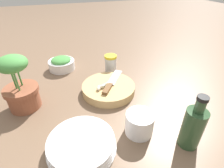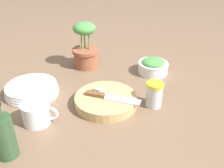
{
  "view_description": "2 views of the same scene",
  "coord_description": "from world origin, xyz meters",
  "px_view_note": "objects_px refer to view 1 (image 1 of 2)",
  "views": [
    {
      "loc": [
        -0.6,
        0.16,
        0.45
      ],
      "look_at": [
        -0.02,
        -0.04,
        0.05
      ],
      "focal_mm": 28.0,
      "sensor_mm": 36.0,
      "label": 1
    },
    {
      "loc": [
        -0.22,
        -0.75,
        0.53
      ],
      "look_at": [
        0.03,
        -0.01,
        0.07
      ],
      "focal_mm": 40.0,
      "sensor_mm": 36.0,
      "label": 2
    }
  ],
  "objects_px": {
    "chef_knife": "(111,83)",
    "plate_stack": "(82,144)",
    "garlic_cloves": "(103,86)",
    "spice_jar": "(111,64)",
    "potted_herb": "(20,87)",
    "coffee_mug": "(139,123)",
    "oil_bottle": "(193,127)",
    "herb_bowl": "(62,63)",
    "cutting_board": "(109,88)"
  },
  "relations": [
    {
      "from": "chef_knife",
      "to": "plate_stack",
      "type": "xyz_separation_m",
      "value": [
        -0.26,
        0.18,
        -0.02
      ]
    },
    {
      "from": "garlic_cloves",
      "to": "spice_jar",
      "type": "relative_size",
      "value": 0.72
    },
    {
      "from": "garlic_cloves",
      "to": "potted_herb",
      "type": "height_order",
      "value": "potted_herb"
    },
    {
      "from": "coffee_mug",
      "to": "oil_bottle",
      "type": "relative_size",
      "value": 0.64
    },
    {
      "from": "spice_jar",
      "to": "potted_herb",
      "type": "bearing_deg",
      "value": 111.14
    },
    {
      "from": "garlic_cloves",
      "to": "coffee_mug",
      "type": "height_order",
      "value": "coffee_mug"
    },
    {
      "from": "spice_jar",
      "to": "potted_herb",
      "type": "xyz_separation_m",
      "value": [
        -0.15,
        0.4,
        0.04
      ]
    },
    {
      "from": "chef_knife",
      "to": "coffee_mug",
      "type": "xyz_separation_m",
      "value": [
        -0.25,
        -0.01,
        -0.0
      ]
    },
    {
      "from": "garlic_cloves",
      "to": "potted_herb",
      "type": "distance_m",
      "value": 0.31
    },
    {
      "from": "chef_knife",
      "to": "spice_jar",
      "type": "bearing_deg",
      "value": 109.57
    },
    {
      "from": "herb_bowl",
      "to": "coffee_mug",
      "type": "height_order",
      "value": "coffee_mug"
    },
    {
      "from": "coffee_mug",
      "to": "chef_knife",
      "type": "bearing_deg",
      "value": 2.42
    },
    {
      "from": "spice_jar",
      "to": "chef_knife",
      "type": "bearing_deg",
      "value": 162.98
    },
    {
      "from": "chef_knife",
      "to": "potted_herb",
      "type": "bearing_deg",
      "value": -143.59
    },
    {
      "from": "cutting_board",
      "to": "oil_bottle",
      "type": "distance_m",
      "value": 0.37
    },
    {
      "from": "herb_bowl",
      "to": "plate_stack",
      "type": "distance_m",
      "value": 0.53
    },
    {
      "from": "cutting_board",
      "to": "plate_stack",
      "type": "xyz_separation_m",
      "value": [
        -0.25,
        0.16,
        0.0
      ]
    },
    {
      "from": "chef_knife",
      "to": "spice_jar",
      "type": "height_order",
      "value": "spice_jar"
    },
    {
      "from": "chef_knife",
      "to": "spice_jar",
      "type": "xyz_separation_m",
      "value": [
        0.16,
        -0.05,
        0.01
      ]
    },
    {
      "from": "herb_bowl",
      "to": "chef_knife",
      "type": "bearing_deg",
      "value": -145.24
    },
    {
      "from": "chef_knife",
      "to": "plate_stack",
      "type": "bearing_deg",
      "value": -87.92
    },
    {
      "from": "coffee_mug",
      "to": "plate_stack",
      "type": "xyz_separation_m",
      "value": [
        -0.01,
        0.19,
        -0.02
      ]
    },
    {
      "from": "herb_bowl",
      "to": "plate_stack",
      "type": "xyz_separation_m",
      "value": [
        -0.53,
        -0.01,
        -0.01
      ]
    },
    {
      "from": "chef_knife",
      "to": "oil_bottle",
      "type": "height_order",
      "value": "oil_bottle"
    },
    {
      "from": "plate_stack",
      "to": "oil_bottle",
      "type": "bearing_deg",
      "value": -105.07
    },
    {
      "from": "chef_knife",
      "to": "potted_herb",
      "type": "relative_size",
      "value": 0.84
    },
    {
      "from": "garlic_cloves",
      "to": "plate_stack",
      "type": "distance_m",
      "value": 0.28
    },
    {
      "from": "cutting_board",
      "to": "herb_bowl",
      "type": "height_order",
      "value": "herb_bowl"
    },
    {
      "from": "oil_bottle",
      "to": "coffee_mug",
      "type": "bearing_deg",
      "value": 53.03
    },
    {
      "from": "coffee_mug",
      "to": "potted_herb",
      "type": "xyz_separation_m",
      "value": [
        0.25,
        0.36,
        0.05
      ]
    },
    {
      "from": "herb_bowl",
      "to": "oil_bottle",
      "type": "height_order",
      "value": "oil_bottle"
    },
    {
      "from": "cutting_board",
      "to": "spice_jar",
      "type": "distance_m",
      "value": 0.18
    },
    {
      "from": "garlic_cloves",
      "to": "coffee_mug",
      "type": "xyz_separation_m",
      "value": [
        -0.23,
        -0.05,
        -0.0
      ]
    },
    {
      "from": "cutting_board",
      "to": "chef_knife",
      "type": "xyz_separation_m",
      "value": [
        0.01,
        -0.02,
        0.02
      ]
    },
    {
      "from": "herb_bowl",
      "to": "potted_herb",
      "type": "height_order",
      "value": "potted_herb"
    },
    {
      "from": "garlic_cloves",
      "to": "spice_jar",
      "type": "distance_m",
      "value": 0.2
    },
    {
      "from": "cutting_board",
      "to": "chef_knife",
      "type": "distance_m",
      "value": 0.03
    },
    {
      "from": "cutting_board",
      "to": "spice_jar",
      "type": "height_order",
      "value": "spice_jar"
    },
    {
      "from": "oil_bottle",
      "to": "chef_knife",
      "type": "bearing_deg",
      "value": 20.97
    },
    {
      "from": "chef_knife",
      "to": "plate_stack",
      "type": "height_order",
      "value": "chef_knife"
    },
    {
      "from": "spice_jar",
      "to": "oil_bottle",
      "type": "relative_size",
      "value": 0.52
    },
    {
      "from": "herb_bowl",
      "to": "potted_herb",
      "type": "distance_m",
      "value": 0.32
    },
    {
      "from": "spice_jar",
      "to": "potted_herb",
      "type": "height_order",
      "value": "potted_herb"
    },
    {
      "from": "coffee_mug",
      "to": "oil_bottle",
      "type": "distance_m",
      "value": 0.16
    },
    {
      "from": "plate_stack",
      "to": "chef_knife",
      "type": "bearing_deg",
      "value": -34.52
    },
    {
      "from": "garlic_cloves",
      "to": "oil_bottle",
      "type": "xyz_separation_m",
      "value": [
        -0.33,
        -0.18,
        0.03
      ]
    },
    {
      "from": "coffee_mug",
      "to": "plate_stack",
      "type": "relative_size",
      "value": 0.56
    },
    {
      "from": "plate_stack",
      "to": "potted_herb",
      "type": "xyz_separation_m",
      "value": [
        0.26,
        0.17,
        0.07
      ]
    },
    {
      "from": "chef_knife",
      "to": "oil_bottle",
      "type": "bearing_deg",
      "value": -32.43
    },
    {
      "from": "spice_jar",
      "to": "plate_stack",
      "type": "height_order",
      "value": "spice_jar"
    }
  ]
}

